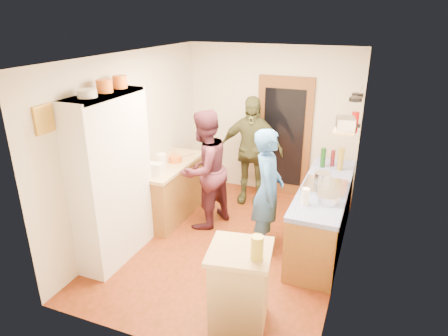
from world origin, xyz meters
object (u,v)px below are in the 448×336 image
Objects in this scene: person_back at (251,150)px; hutch_body at (112,180)px; island_base at (239,289)px; person_hob at (270,192)px; right_counter_base at (322,216)px; person_left at (208,170)px.

hutch_body is at bearing -123.63° from person_back.
island_base is 1.58m from person_hob.
hutch_body reaches higher than person_hob.
person_back reaches higher than right_counter_base.
island_base is at bearing 171.79° from person_hob.
hutch_body is 2.56× the size of island_base.
right_counter_base is 1.22× the size of person_left.
person_back is (0.35, 1.01, 0.02)m from person_left.
person_back is at bearing 63.03° from hutch_body.
person_hob is at bearing 94.40° from island_base.
person_left is (-1.16, 1.85, 0.47)m from island_base.
hutch_body is 1.22× the size of person_left.
island_base is at bearing -105.82° from right_counter_base.
hutch_body is 1.28× the size of person_hob.
right_counter_base is 1.19× the size of person_back.
right_counter_base is 1.78m from person_left.
person_back is at bearing 179.28° from person_left.
hutch_body is at bearing -152.53° from right_counter_base.
island_base is 2.24m from person_left.
person_left is at bearing 59.92° from person_hob.
person_left is at bearing -177.42° from right_counter_base.
person_hob is at bearing 25.94° from hutch_body.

